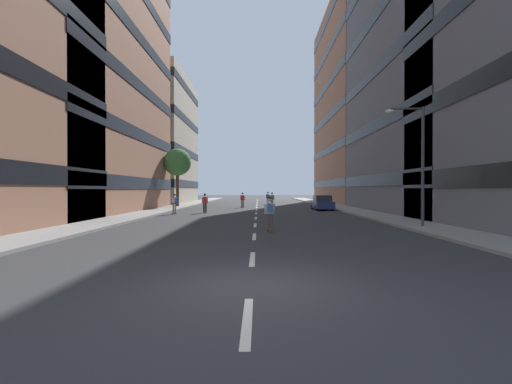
% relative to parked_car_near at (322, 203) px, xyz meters
% --- Properties ---
extents(ground_plane, '(176.89, 176.89, 0.00)m').
position_rel_parked_car_near_xyz_m(ground_plane, '(-6.82, 1.14, -0.70)').
color(ground_plane, '#333335').
extents(sidewalk_left, '(2.85, 81.07, 0.14)m').
position_rel_parked_car_near_xyz_m(sidewalk_left, '(-16.27, 4.83, -0.63)').
color(sidewalk_left, gray).
rests_on(sidewalk_left, ground_plane).
extents(sidewalk_right, '(2.85, 81.07, 0.14)m').
position_rel_parked_car_near_xyz_m(sidewalk_right, '(2.62, 4.83, -0.63)').
color(sidewalk_right, gray).
rests_on(sidewalk_right, ground_plane).
extents(lane_markings, '(0.16, 67.20, 0.01)m').
position_rel_parked_car_near_xyz_m(lane_markings, '(-6.82, 2.16, -0.70)').
color(lane_markings, silver).
rests_on(lane_markings, ground_plane).
extents(building_left_mid, '(15.16, 23.61, 36.21)m').
position_rel_parked_car_near_xyz_m(building_left_mid, '(-25.21, -4.30, 17.49)').
color(building_left_mid, '#9E6B51').
rests_on(building_left_mid, ground_plane).
extents(building_left_far, '(15.16, 17.93, 19.62)m').
position_rel_parked_car_near_xyz_m(building_left_far, '(-25.21, 18.29, 9.20)').
color(building_left_far, '#B2A893').
rests_on(building_left_far, ground_plane).
extents(building_right_mid, '(15.16, 20.95, 34.90)m').
position_rel_parked_car_near_xyz_m(building_right_mid, '(11.56, -4.30, 16.84)').
color(building_right_mid, slate).
rests_on(building_right_mid, ground_plane).
extents(building_right_far, '(15.16, 23.88, 30.38)m').
position_rel_parked_car_near_xyz_m(building_right_far, '(11.56, 18.29, 14.58)').
color(building_right_far, '#9E6B51').
rests_on(building_right_far, ground_plane).
extents(parked_car_near, '(1.82, 4.40, 1.52)m').
position_rel_parked_car_near_xyz_m(parked_car_near, '(0.00, 0.00, 0.00)').
color(parked_car_near, navy).
rests_on(parked_car_near, ground_plane).
extents(street_tree_near, '(3.23, 3.23, 6.84)m').
position_rel_parked_car_near_xyz_m(street_tree_near, '(-16.27, 5.16, 4.62)').
color(street_tree_near, '#4C3823').
rests_on(street_tree_near, sidewalk_left).
extents(streetlamp_right, '(2.13, 0.30, 6.50)m').
position_rel_parked_car_near_xyz_m(streetlamp_right, '(1.97, -17.05, 3.44)').
color(streetlamp_right, '#3F3F44').
rests_on(streetlamp_right, sidewalk_right).
extents(skater_0, '(0.56, 0.92, 1.78)m').
position_rel_parked_car_near_xyz_m(skater_0, '(-5.31, 12.21, 0.29)').
color(skater_0, brown).
rests_on(skater_0, ground_plane).
extents(skater_1, '(0.57, 0.92, 1.78)m').
position_rel_parked_car_near_xyz_m(skater_1, '(-11.47, -4.75, 0.29)').
color(skater_1, brown).
rests_on(skater_1, ground_plane).
extents(skater_2, '(0.57, 0.92, 1.78)m').
position_rel_parked_car_near_xyz_m(skater_2, '(-8.48, 4.34, 0.29)').
color(skater_2, brown).
rests_on(skater_2, ground_plane).
extents(skater_3, '(0.55, 0.92, 1.78)m').
position_rel_parked_car_near_xyz_m(skater_3, '(-13.84, -6.41, 0.32)').
color(skater_3, brown).
rests_on(skater_3, ground_plane).
extents(skater_4, '(0.56, 0.92, 1.78)m').
position_rel_parked_car_near_xyz_m(skater_4, '(-4.99, 5.49, 0.32)').
color(skater_4, brown).
rests_on(skater_4, ground_plane).
extents(skater_5, '(0.55, 0.91, 1.78)m').
position_rel_parked_car_near_xyz_m(skater_5, '(-6.05, -18.31, 0.32)').
color(skater_5, brown).
rests_on(skater_5, ground_plane).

